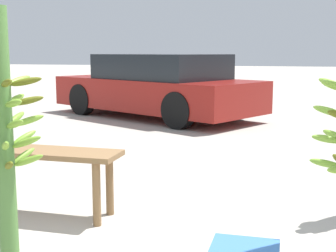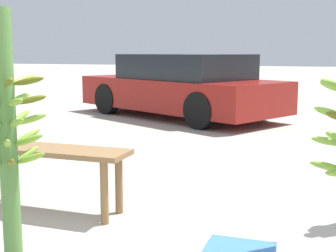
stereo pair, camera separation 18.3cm
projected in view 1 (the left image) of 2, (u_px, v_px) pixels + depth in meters
The scene contains 3 objects.
banana_stalk_left at pixel (4, 138), 2.54m from camera, with size 0.44×0.45×1.49m.
market_bench at pixel (41, 161), 3.58m from camera, with size 1.25×0.35×0.51m.
parked_car at pixel (156, 87), 8.97m from camera, with size 4.47×3.47×1.20m.
Camera 1 is at (0.58, -1.97, 1.25)m, focal length 50.00 mm.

